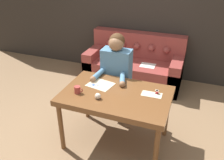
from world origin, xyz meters
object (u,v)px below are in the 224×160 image
(dining_table, at_px, (116,99))
(couch, at_px, (134,66))
(scissors, at_px, (96,85))
(pin_cushion, at_px, (98,96))
(person, at_px, (116,76))
(thread_spool, at_px, (157,92))
(mug, at_px, (78,90))

(dining_table, relative_size, couch, 0.73)
(scissors, relative_size, pin_cushion, 3.09)
(person, xyz_separation_m, pin_cushion, (0.04, -0.76, 0.12))
(scissors, distance_m, pin_cushion, 0.32)
(person, bearing_deg, pin_cushion, -86.70)
(scissors, bearing_deg, pin_cushion, -62.47)
(scissors, xyz_separation_m, thread_spool, (0.77, 0.07, 0.02))
(mug, xyz_separation_m, thread_spool, (0.90, 0.32, -0.02))
(scissors, height_order, thread_spool, thread_spool)
(pin_cushion, bearing_deg, mug, 173.39)
(dining_table, bearing_deg, person, 109.57)
(couch, distance_m, person, 1.24)
(dining_table, height_order, mug, mug)
(dining_table, distance_m, person, 0.60)
(dining_table, xyz_separation_m, thread_spool, (0.46, 0.17, 0.10))
(mug, bearing_deg, scissors, 62.06)
(couch, distance_m, mug, 1.98)
(pin_cushion, bearing_deg, couch, 92.71)
(couch, relative_size, mug, 15.97)
(couch, bearing_deg, person, -87.67)
(thread_spool, distance_m, pin_cushion, 0.71)
(couch, distance_m, thread_spool, 1.81)
(couch, height_order, mug, couch)
(scissors, distance_m, mug, 0.29)
(thread_spool, bearing_deg, mug, -160.44)
(dining_table, relative_size, pin_cushion, 18.30)
(dining_table, relative_size, mug, 11.58)
(couch, xyz_separation_m, person, (0.05, -1.19, 0.35))
(couch, xyz_separation_m, thread_spool, (0.71, -1.60, 0.45))
(pin_cushion, bearing_deg, person, 93.30)
(dining_table, height_order, couch, couch)
(mug, xyz_separation_m, pin_cushion, (0.28, -0.03, -0.01))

